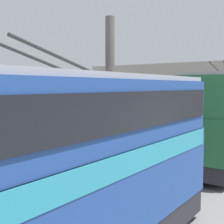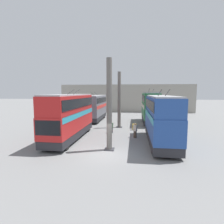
% 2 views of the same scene
% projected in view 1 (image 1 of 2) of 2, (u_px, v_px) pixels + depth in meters
% --- Properties ---
extents(depot_back_wall, '(0.50, 36.00, 7.45)m').
position_uv_depth(depot_back_wall, '(222.00, 95.00, 33.86)').
color(depot_back_wall, gray).
rests_on(depot_back_wall, ground_plane).
extents(support_column_far, '(0.90, 0.90, 8.41)m').
position_uv_depth(support_column_far, '(110.00, 98.00, 16.93)').
color(support_column_far, '#605B56').
rests_on(support_column_far, ground_plane).
extents(bus_left_near, '(9.92, 2.54, 5.62)m').
position_uv_depth(bus_left_near, '(86.00, 161.00, 7.70)').
color(bus_left_near, black).
rests_on(bus_left_near, ground_plane).
extents(bus_right_far, '(9.60, 2.54, 5.41)m').
position_uv_depth(bus_right_far, '(104.00, 111.00, 24.91)').
color(bus_right_far, black).
rests_on(bus_right_far, ground_plane).
extents(person_by_left_row, '(0.44, 0.48, 1.76)m').
position_uv_depth(person_by_left_row, '(66.00, 193.00, 10.98)').
color(person_by_left_row, '#473D33').
rests_on(person_by_left_row, ground_plane).
extents(person_aisle_midway, '(0.27, 0.44, 1.54)m').
position_uv_depth(person_aisle_midway, '(50.00, 170.00, 14.47)').
color(person_aisle_midway, '#2D2D33').
rests_on(person_aisle_midway, ground_plane).
extents(oil_drum, '(0.63, 0.63, 0.85)m').
position_uv_depth(oil_drum, '(131.00, 178.00, 14.62)').
color(oil_drum, '#B28E23').
rests_on(oil_drum, ground_plane).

